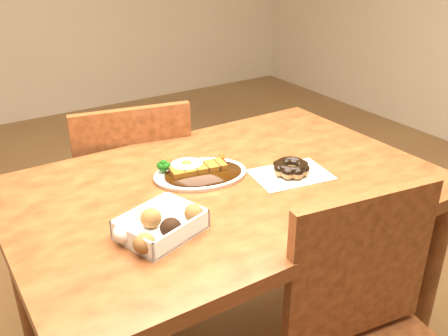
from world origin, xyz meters
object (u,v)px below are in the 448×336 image
donut_box (160,225)px  pon_de_ring (291,168)px  table (226,213)px  chair_far (132,197)px  katsu_curry_plate (198,172)px

donut_box → pon_de_ring: bearing=9.5°
table → chair_far: (-0.08, 0.54, -0.17)m
table → donut_box: bearing=-153.5°
table → pon_de_ring: bearing=-18.2°
katsu_curry_plate → pon_de_ring: bearing=-31.5°
table → pon_de_ring: 0.23m
table → donut_box: 0.33m
katsu_curry_plate → donut_box: size_ratio=1.34×
katsu_curry_plate → pon_de_ring: 0.27m
table → katsu_curry_plate: bearing=119.5°
donut_box → pon_de_ring: size_ratio=0.94×
table → katsu_curry_plate: katsu_curry_plate is taller
katsu_curry_plate → table: bearing=-60.5°
chair_far → pon_de_ring: chair_far is taller
table → chair_far: chair_far is taller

